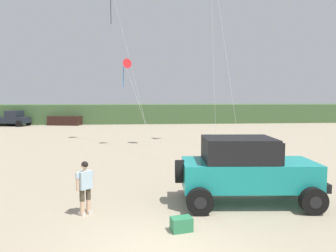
% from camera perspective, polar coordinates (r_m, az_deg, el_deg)
% --- Properties ---
extents(dune_ridge, '(90.00, 8.32, 2.66)m').
position_cam_1_polar(dune_ridge, '(46.99, 1.23, 2.40)').
color(dune_ridge, '#426038').
rests_on(dune_ridge, ground_plane).
extents(jeep, '(4.93, 2.68, 2.26)m').
position_cam_1_polar(jeep, '(10.86, 14.21, -7.62)').
color(jeep, teal).
rests_on(jeep, ground_plane).
extents(person_watching, '(0.49, 0.47, 1.67)m').
position_cam_1_polar(person_watching, '(9.92, -15.06, -10.43)').
color(person_watching, '#DBB28E').
rests_on(person_watching, ground_plane).
extents(cooler_box, '(0.62, 0.47, 0.38)m').
position_cam_1_polar(cooler_box, '(8.74, 2.49, -17.61)').
color(cooler_box, '#2D7F51').
rests_on(cooler_box, ground_plane).
extents(distant_pickup, '(4.92, 3.35, 1.98)m').
position_cam_1_polar(distant_pickup, '(44.70, -26.88, 1.21)').
color(distant_pickup, '#1E232D').
rests_on(distant_pickup, ground_plane).
extents(distant_sedan, '(4.46, 2.54, 1.20)m').
position_cam_1_polar(distant_sedan, '(43.39, -18.44, 0.95)').
color(distant_sedan, black).
rests_on(distant_sedan, ground_plane).
extents(kite_orange_streamer, '(2.57, 5.92, 6.51)m').
position_cam_1_polar(kite_orange_streamer, '(23.31, -7.85, 11.18)').
color(kite_orange_streamer, red).
rests_on(kite_orange_streamer, ground_plane).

